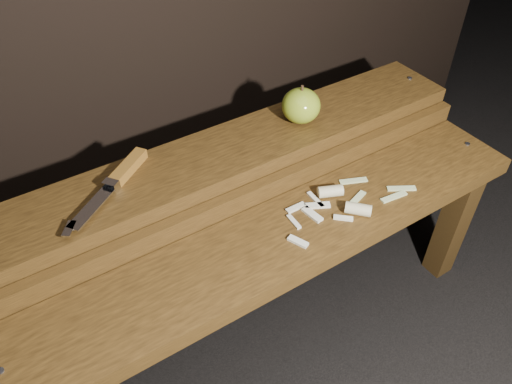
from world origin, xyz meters
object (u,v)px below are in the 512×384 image
bench_rear_tier (232,178)px  knife (119,177)px  apple (301,106)px  bench_front_tier (287,257)px

bench_rear_tier → knife: 0.27m
apple → knife: bearing=177.0°
bench_rear_tier → bench_front_tier: bearing=-90.0°
bench_rear_tier → knife: knife is taller
bench_front_tier → knife: (-0.25, 0.25, 0.16)m
bench_front_tier → knife: bearing=134.0°
bench_front_tier → knife: 0.39m
bench_front_tier → apple: apple is taller
apple → knife: 0.44m
bench_front_tier → bench_rear_tier: size_ratio=1.00×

